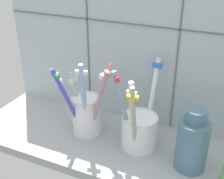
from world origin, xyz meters
TOP-DOWN VIEW (x-y plane):
  - counter_slab at (0.00, 0.00)cm, footprint 64.00×22.00cm
  - tile_wall_back at (0.00, 12.00)cm, footprint 64.00×2.20cm
  - toothbrush_cup_left at (-6.16, 0.83)cm, footprint 12.65×10.89cm
  - toothbrush_cup_right at (6.21, 1.11)cm, footprint 9.18×15.61cm
  - ceramic_vase at (17.53, -0.86)cm, footprint 6.01×6.01cm

SIDE VIEW (x-z plane):
  - counter_slab at x=0.00cm, z-range 0.00..2.00cm
  - toothbrush_cup_right at x=6.21cm, z-range -2.41..15.72cm
  - toothbrush_cup_left at x=-6.16cm, z-range -1.65..16.84cm
  - ceramic_vase at x=17.53cm, z-range 1.27..14.11cm
  - tile_wall_back at x=0.00cm, z-range 0.00..45.00cm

